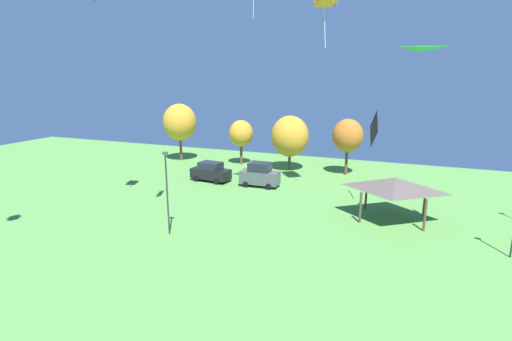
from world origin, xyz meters
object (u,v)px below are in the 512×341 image
(kite_flying_7, at_px, (374,129))
(treeline_tree_3, at_px, (348,136))
(parked_car_leftmost, at_px, (211,172))
(kite_flying_0, at_px, (418,65))
(parked_car_second_from_left, at_px, (260,175))
(light_post_1, at_px, (167,189))
(park_pavilion, at_px, (395,184))
(treeline_tree_1, at_px, (241,134))
(treeline_tree_0, at_px, (180,122))
(treeline_tree_2, at_px, (290,136))

(kite_flying_7, xyz_separation_m, treeline_tree_3, (-4.03, 11.61, -2.48))
(parked_car_leftmost, bearing_deg, kite_flying_0, -15.60)
(parked_car_second_from_left, height_order, light_post_1, light_post_1)
(park_pavilion, height_order, treeline_tree_3, treeline_tree_3)
(treeline_tree_1, distance_m, treeline_tree_3, 14.13)
(parked_car_leftmost, distance_m, treeline_tree_3, 16.72)
(treeline_tree_3, bearing_deg, kite_flying_7, -70.85)
(parked_car_second_from_left, bearing_deg, light_post_1, -97.43)
(treeline_tree_0, bearing_deg, park_pavilion, -25.02)
(light_post_1, relative_size, treeline_tree_0, 0.80)
(parked_car_second_from_left, xyz_separation_m, park_pavilion, (14.00, -5.19, 1.79))
(kite_flying_0, height_order, parked_car_leftmost, kite_flying_0)
(park_pavilion, height_order, treeline_tree_1, treeline_tree_1)
(light_post_1, distance_m, treeline_tree_3, 25.53)
(park_pavilion, bearing_deg, parked_car_leftmost, 165.45)
(treeline_tree_0, distance_m, treeline_tree_2, 15.95)
(parked_car_leftmost, height_order, park_pavilion, park_pavilion)
(light_post_1, bearing_deg, kite_flying_0, 21.24)
(parked_car_leftmost, distance_m, treeline_tree_2, 11.32)
(parked_car_second_from_left, distance_m, park_pavilion, 15.04)
(treeline_tree_3, bearing_deg, parked_car_leftmost, -147.33)
(treeline_tree_0, bearing_deg, light_post_1, -59.69)
(park_pavilion, bearing_deg, light_post_1, -147.95)
(kite_flying_0, height_order, treeline_tree_1, kite_flying_0)
(kite_flying_0, relative_size, treeline_tree_1, 0.45)
(kite_flying_7, relative_size, treeline_tree_0, 0.41)
(kite_flying_7, height_order, parked_car_leftmost, kite_flying_7)
(parked_car_leftmost, relative_size, treeline_tree_3, 0.69)
(treeline_tree_3, bearing_deg, light_post_1, -111.45)
(park_pavilion, bearing_deg, treeline_tree_0, 154.98)
(park_pavilion, distance_m, light_post_1, 18.36)
(treeline_tree_1, bearing_deg, parked_car_leftmost, -87.75)
(parked_car_leftmost, bearing_deg, kite_flying_7, -2.39)
(kite_flying_0, relative_size, parked_car_second_from_left, 0.64)
(kite_flying_7, height_order, light_post_1, kite_flying_7)
(parked_car_leftmost, height_order, treeline_tree_2, treeline_tree_2)
(park_pavilion, distance_m, treeline_tree_3, 15.41)
(park_pavilion, xyz_separation_m, treeline_tree_2, (-13.31, 13.76, 1.23))
(parked_car_leftmost, xyz_separation_m, treeline_tree_0, (-9.25, 8.46, 4.27))
(kite_flying_7, relative_size, treeline_tree_2, 0.48)
(parked_car_second_from_left, distance_m, light_post_1, 15.19)
(parked_car_leftmost, bearing_deg, park_pavilion, -7.97)
(kite_flying_0, relative_size, treeline_tree_0, 0.34)
(treeline_tree_1, xyz_separation_m, treeline_tree_3, (14.11, -0.55, 0.58))
(park_pavilion, relative_size, treeline_tree_0, 0.79)
(kite_flying_7, distance_m, parked_car_second_from_left, 13.51)
(park_pavilion, relative_size, treeline_tree_2, 0.91)
(kite_flying_7, bearing_deg, parked_car_second_from_left, 166.61)
(kite_flying_0, xyz_separation_m, treeline_tree_2, (-14.23, 17.09, -8.17))
(kite_flying_7, distance_m, treeline_tree_2, 16.17)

